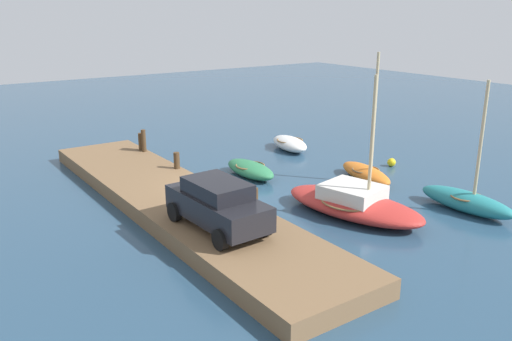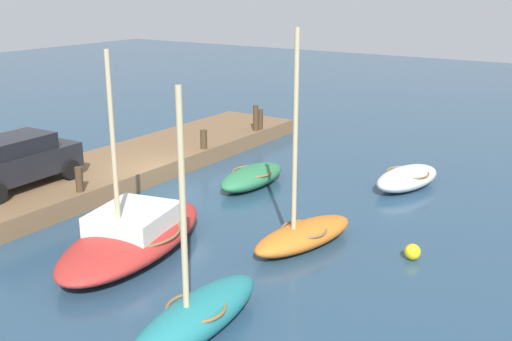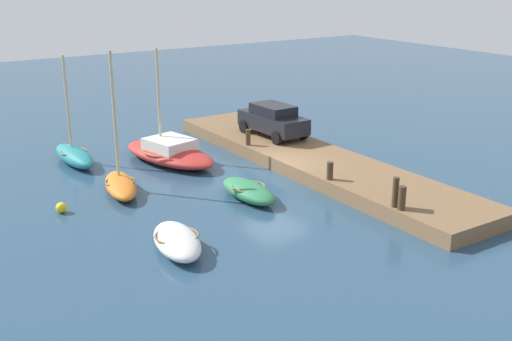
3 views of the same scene
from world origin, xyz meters
name	(u,v)px [view 1 (image 1 of 3)]	position (x,y,z in m)	size (l,w,h in m)	color
ground_plane	(223,198)	(0.00, 0.00, 0.00)	(84.00, 84.00, 0.00)	navy
dock_platform	(176,201)	(0.00, -2.09, 0.30)	(18.66, 3.66, 0.60)	brown
rowboat_white	(290,143)	(-4.48, 6.99, 0.36)	(3.22, 1.94, 0.71)	white
dinghy_green	(250,169)	(-1.76, 2.54, 0.35)	(3.18, 1.35, 0.68)	#2D7A4C
sailboat_red	(353,203)	(4.34, 2.98, 0.49)	(5.96, 3.55, 5.20)	#B72D28
rowboat_teal	(466,200)	(6.48, 6.76, 0.43)	(3.85, 1.25, 4.96)	teal
rowboat_orange	(366,172)	(1.65, 6.44, 0.40)	(3.56, 1.91, 5.64)	orange
mooring_post_west	(141,142)	(-6.90, -0.51, 1.03)	(0.27, 0.27, 0.86)	#47331E
mooring_post_mid_west	(144,141)	(-6.57, -0.51, 1.14)	(0.22, 0.22, 1.09)	#47331E
mooring_post_mid_east	(177,160)	(-3.01, -0.51, 0.96)	(0.26, 0.26, 0.72)	#47331E
mooring_post_east	(255,198)	(3.01, -0.51, 0.98)	(0.23, 0.23, 0.77)	#47331E
parked_car	(217,204)	(3.75, -2.46, 1.43)	(3.98, 1.96, 1.59)	black
marker_buoy	(391,162)	(0.82, 9.09, 0.20)	(0.41, 0.41, 0.41)	yellow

